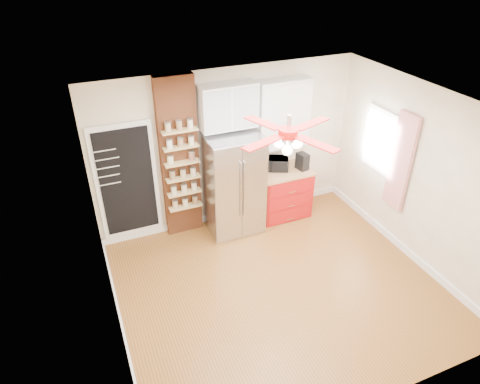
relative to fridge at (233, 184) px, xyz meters
name	(u,v)px	position (x,y,z in m)	size (l,w,h in m)	color
floor	(279,287)	(0.05, -1.63, -0.88)	(4.50, 4.50, 0.00)	#905A24
ceiling	(290,111)	(0.05, -1.63, 1.83)	(4.50, 4.50, 0.00)	white
wall_back	(228,148)	(0.05, 0.37, 0.48)	(4.50, 0.02, 2.70)	#FBEFC9
wall_front	(384,320)	(0.05, -3.63, 0.48)	(4.50, 0.02, 2.70)	#FBEFC9
wall_left	(105,253)	(-2.20, -1.63, 0.48)	(0.02, 4.00, 2.70)	#FBEFC9
wall_right	(420,177)	(2.30, -1.63, 0.48)	(0.02, 4.00, 2.70)	#FBEFC9
chalkboard	(127,182)	(-1.65, 0.33, 0.23)	(0.95, 0.05, 1.95)	white
brick_pillar	(179,159)	(-0.80, 0.29, 0.48)	(0.60, 0.16, 2.70)	brown
fridge	(233,184)	(0.00, 0.00, 0.00)	(0.90, 0.70, 1.75)	silver
upper_glass_cabinet	(228,106)	(0.00, 0.20, 1.27)	(0.90, 0.35, 0.70)	white
red_cabinet	(283,193)	(0.97, 0.05, -0.42)	(0.94, 0.64, 0.90)	#B21112
upper_shelf_unit	(283,114)	(0.97, 0.22, 1.00)	(0.90, 0.30, 1.15)	white
window	(381,141)	(2.28, -0.73, 0.68)	(0.04, 0.75, 1.05)	white
curtain	(401,162)	(2.23, -1.28, 0.57)	(0.06, 0.40, 1.55)	red
ceiling_fan	(288,133)	(0.05, -1.63, 1.55)	(1.40, 1.40, 0.44)	silver
toaster_oven	(276,164)	(0.86, 0.14, 0.14)	(0.40, 0.27, 0.22)	black
coffee_maker	(302,161)	(1.28, -0.02, 0.17)	(0.15, 0.21, 0.29)	black
canister_left	(304,165)	(1.31, -0.01, 0.09)	(0.09, 0.09, 0.13)	#B3092A
canister_right	(301,162)	(1.33, 0.10, 0.10)	(0.09, 0.09, 0.15)	#B40A2A
pantry_jar_oats	(170,159)	(-0.97, 0.18, 0.56)	(0.10, 0.10, 0.12)	beige
pantry_jar_beans	(192,156)	(-0.63, 0.17, 0.57)	(0.10, 0.10, 0.14)	#8C5D47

